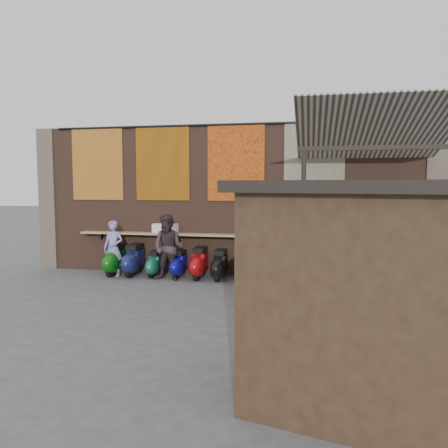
# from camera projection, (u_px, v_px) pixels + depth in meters

# --- Properties ---
(ground) EXTENTS (70.00, 70.00, 0.00)m
(ground) POSITION_uv_depth(u_px,v_px,m) (202.00, 299.00, 9.25)
(ground) COLOR #474749
(ground) RESTS_ON ground
(brick_wall) EXTENTS (10.00, 0.40, 4.00)m
(brick_wall) POSITION_uv_depth(u_px,v_px,m) (226.00, 200.00, 11.71)
(brick_wall) COLOR brown
(brick_wall) RESTS_ON ground
(pier_left) EXTENTS (0.50, 0.50, 4.00)m
(pier_left) POSITION_uv_depth(u_px,v_px,m) (51.00, 199.00, 12.72)
(pier_left) COLOR #4C4238
(pier_left) RESTS_ON ground
(pier_right) EXTENTS (0.50, 0.50, 4.00)m
(pier_right) POSITION_uv_depth(u_px,v_px,m) (434.00, 202.00, 10.70)
(pier_right) COLOR #4C4238
(pier_right) RESTS_ON ground
(eating_counter) EXTENTS (8.00, 0.32, 0.05)m
(eating_counter) POSITION_uv_depth(u_px,v_px,m) (223.00, 235.00, 11.43)
(eating_counter) COLOR #9E7A51
(eating_counter) RESTS_ON brick_wall
(shelf_box) EXTENTS (0.66, 0.27, 0.25)m
(shelf_box) POSITION_uv_depth(u_px,v_px,m) (165.00, 228.00, 11.69)
(shelf_box) COLOR white
(shelf_box) RESTS_ON eating_counter
(tapestry_redgold) EXTENTS (1.50, 0.02, 2.00)m
(tapestry_redgold) POSITION_uv_depth(u_px,v_px,m) (97.00, 164.00, 12.10)
(tapestry_redgold) COLOR maroon
(tapestry_redgold) RESTS_ON brick_wall
(tapestry_sun) EXTENTS (1.50, 0.02, 2.00)m
(tapestry_sun) POSITION_uv_depth(u_px,v_px,m) (163.00, 163.00, 11.73)
(tapestry_sun) COLOR orange
(tapestry_sun) RESTS_ON brick_wall
(tapestry_orange) EXTENTS (1.50, 0.02, 2.00)m
(tapestry_orange) POSITION_uv_depth(u_px,v_px,m) (236.00, 162.00, 11.34)
(tapestry_orange) COLOR #BE5717
(tapestry_orange) RESTS_ON brick_wall
(tapestry_multi) EXTENTS (1.50, 0.02, 2.00)m
(tapestry_multi) POSITION_uv_depth(u_px,v_px,m) (314.00, 162.00, 10.95)
(tapestry_multi) COLOR #265B8D
(tapestry_multi) RESTS_ON brick_wall
(hang_rail) EXTENTS (9.50, 0.06, 0.06)m
(hang_rail) POSITION_uv_depth(u_px,v_px,m) (224.00, 124.00, 11.30)
(hang_rail) COLOR black
(hang_rail) RESTS_ON brick_wall
(scooter_stool_0) EXTENTS (0.39, 0.87, 0.82)m
(scooter_stool_0) POSITION_uv_depth(u_px,v_px,m) (115.00, 260.00, 11.71)
(scooter_stool_0) COLOR #0D5E10
(scooter_stool_0) RESTS_ON ground
(scooter_stool_1) EXTENTS (0.40, 0.88, 0.84)m
(scooter_stool_1) POSITION_uv_depth(u_px,v_px,m) (134.00, 260.00, 11.63)
(scooter_stool_1) COLOR #161C50
(scooter_stool_1) RESTS_ON ground
(scooter_stool_2) EXTENTS (0.32, 0.71, 0.67)m
(scooter_stool_2) POSITION_uv_depth(u_px,v_px,m) (155.00, 264.00, 11.53)
(scooter_stool_2) COLOR #19654F
(scooter_stool_2) RESTS_ON ground
(scooter_stool_3) EXTENTS (0.34, 0.75, 0.71)m
(scooter_stool_3) POSITION_uv_depth(u_px,v_px,m) (179.00, 264.00, 11.41)
(scooter_stool_3) COLOR #0E0B81
(scooter_stool_3) RESTS_ON ground
(scooter_stool_4) EXTENTS (0.38, 0.85, 0.81)m
(scooter_stool_4) POSITION_uv_depth(u_px,v_px,m) (199.00, 263.00, 11.27)
(scooter_stool_4) COLOR #A20C10
(scooter_stool_4) RESTS_ON ground
(scooter_stool_5) EXTENTS (0.36, 0.80, 0.76)m
(scooter_stool_5) POSITION_uv_depth(u_px,v_px,m) (220.00, 265.00, 11.14)
(scooter_stool_5) COLOR black
(scooter_stool_5) RESTS_ON ground
(scooter_stool_6) EXTENTS (0.32, 0.72, 0.68)m
(scooter_stool_6) POSITION_uv_depth(u_px,v_px,m) (244.00, 267.00, 11.05)
(scooter_stool_6) COLOR #81480B
(scooter_stool_6) RESTS_ON ground
(scooter_stool_7) EXTENTS (0.37, 0.83, 0.79)m
(scooter_stool_7) POSITION_uv_depth(u_px,v_px,m) (264.00, 265.00, 11.00)
(scooter_stool_7) COLOR #14164E
(scooter_stool_7) RESTS_ON ground
(scooter_stool_8) EXTENTS (0.35, 0.77, 0.74)m
(scooter_stool_8) POSITION_uv_depth(u_px,v_px,m) (288.00, 268.00, 10.79)
(scooter_stool_8) COLOR maroon
(scooter_stool_8) RESTS_ON ground
(scooter_stool_9) EXTENTS (0.38, 0.85, 0.80)m
(scooter_stool_9) POSITION_uv_depth(u_px,v_px,m) (313.00, 267.00, 10.75)
(scooter_stool_9) COLOR black
(scooter_stool_9) RESTS_ON ground
(diner_left) EXTENTS (0.57, 0.39, 1.49)m
(diner_left) POSITION_uv_depth(u_px,v_px,m) (113.00, 248.00, 11.53)
(diner_left) COLOR #7C7FB4
(diner_left) RESTS_ON ground
(diner_right) EXTENTS (0.89, 0.74, 1.68)m
(diner_right) POSITION_uv_depth(u_px,v_px,m) (168.00, 248.00, 11.00)
(diner_right) COLOR #33272A
(diner_right) RESTS_ON ground
(shopper_navy) EXTENTS (1.07, 0.84, 1.70)m
(shopper_navy) POSITION_uv_depth(u_px,v_px,m) (316.00, 266.00, 8.45)
(shopper_navy) COLOR #161832
(shopper_navy) RESTS_ON ground
(shopper_tan) EXTENTS (0.85, 0.83, 1.48)m
(shopper_tan) POSITION_uv_depth(u_px,v_px,m) (266.00, 258.00, 10.09)
(shopper_tan) COLOR #8B6359
(shopper_tan) RESTS_ON ground
(market_stall) EXTENTS (2.51, 2.11, 2.35)m
(market_stall) POSITION_uv_depth(u_px,v_px,m) (357.00, 301.00, 4.72)
(market_stall) COLOR black
(market_stall) RESTS_ON ground
(stall_roof) EXTENTS (2.82, 2.41, 0.12)m
(stall_roof) POSITION_uv_depth(u_px,v_px,m) (360.00, 186.00, 4.60)
(stall_roof) COLOR black
(stall_roof) RESTS_ON market_stall
(stall_sign) EXTENTS (1.17, 0.33, 0.50)m
(stall_sign) POSITION_uv_depth(u_px,v_px,m) (368.00, 243.00, 5.43)
(stall_sign) COLOR gold
(stall_sign) RESTS_ON market_stall
(stall_shelf) EXTENTS (1.77, 0.54, 0.06)m
(stall_shelf) POSITION_uv_depth(u_px,v_px,m) (366.00, 309.00, 5.50)
(stall_shelf) COLOR #473321
(stall_shelf) RESTS_ON market_stall
(awning_canvas) EXTENTS (3.20, 3.28, 0.97)m
(awning_canvas) POSITION_uv_depth(u_px,v_px,m) (374.00, 131.00, 9.13)
(awning_canvas) COLOR beige
(awning_canvas) RESTS_ON brick_wall
(awning_ledger) EXTENTS (3.30, 0.08, 0.12)m
(awning_ledger) POSITION_uv_depth(u_px,v_px,m) (365.00, 122.00, 10.64)
(awning_ledger) COLOR #33261C
(awning_ledger) RESTS_ON brick_wall
(awning_header) EXTENTS (3.00, 0.08, 0.08)m
(awning_header) POSITION_uv_depth(u_px,v_px,m) (385.00, 148.00, 7.71)
(awning_header) COLOR black
(awning_header) RESTS_ON awning_post_left
(awning_post_left) EXTENTS (0.09, 0.09, 3.10)m
(awning_post_left) POSITION_uv_depth(u_px,v_px,m) (303.00, 232.00, 8.12)
(awning_post_left) COLOR black
(awning_post_left) RESTS_ON ground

